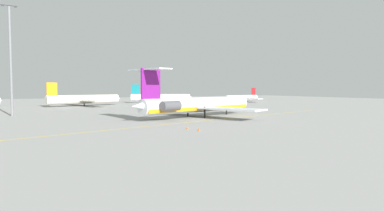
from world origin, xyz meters
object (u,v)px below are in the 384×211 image
safety_cone_wingtip (199,129)px  ground_crew_portside (201,106)px  ground_crew_near_nose (173,107)px  airliner_mid_right (162,98)px  safety_cone_nose (187,128)px  main_jetliner (196,105)px  airliner_mid_left (86,99)px  airliner_far_right (241,98)px  ground_crew_near_tail (214,107)px  light_mast (11,56)px

safety_cone_wingtip → ground_crew_portside: bearing=58.7°
ground_crew_near_nose → ground_crew_portside: size_ratio=0.97×
airliner_mid_right → safety_cone_nose: size_ratio=55.13×
airliner_mid_right → safety_cone_nose: bearing=-87.1°
ground_crew_portside → safety_cone_nose: (-30.29, -45.61, -0.84)m
main_jetliner → airliner_mid_right: (25.21, 78.89, -0.54)m
airliner_mid_left → ground_crew_portside: airliner_mid_left is taller
airliner_far_right → main_jetliner: bearing=33.6°
main_jetliner → safety_cone_nose: 24.79m
ground_crew_near_tail → safety_cone_nose: 49.81m
main_jetliner → safety_cone_wingtip: 26.91m
ground_crew_portside → airliner_mid_left: bearing=-113.1°
airliner_mid_right → light_mast: light_mast is taller
airliner_far_right → ground_crew_near_nose: bearing=22.9°
safety_cone_nose → airliner_mid_left: bearing=90.5°
safety_cone_wingtip → light_mast: size_ratio=0.02×
main_jetliner → airliner_far_right: 95.42m
safety_cone_wingtip → light_mast: light_mast is taller
ground_crew_near_tail → ground_crew_portside: 6.81m
airliner_mid_left → ground_crew_portside: size_ratio=18.58×
main_jetliner → safety_cone_nose: (-13.68, -20.45, -3.04)m
safety_cone_nose → ground_crew_portside: bearing=56.4°
airliner_mid_left → light_mast: light_mast is taller
airliner_far_right → safety_cone_wingtip: bearing=37.0°
ground_crew_near_nose → light_mast: size_ratio=0.06×
airliner_far_right → ground_crew_near_nose: size_ratio=15.32×
airliner_mid_left → ground_crew_near_nose: airliner_mid_left is taller
airliner_far_right → ground_crew_near_nose: 74.91m
safety_cone_nose → safety_cone_wingtip: size_ratio=1.00×
ground_crew_portside → ground_crew_near_tail: bearing=38.8°
main_jetliner → safety_cone_wingtip: main_jetliner is taller
safety_cone_wingtip → light_mast: bearing=120.1°
safety_cone_wingtip → ground_crew_near_tail: bearing=54.0°
safety_cone_nose → airliner_mid_right: bearing=68.6°
airliner_mid_left → ground_crew_portside: bearing=-67.8°
ground_crew_near_tail → airliner_far_right: bearing=48.0°
airliner_mid_right → ground_crew_portside: 54.43m
main_jetliner → airliner_mid_right: bearing=57.2°
light_mast → ground_crew_near_nose: bearing=-2.2°
light_mast → main_jetliner: bearing=-32.7°
airliner_mid_right → airliner_far_right: (41.81, -10.98, -0.48)m
airliner_mid_right → ground_crew_portside: airliner_mid_right is taller
airliner_far_right → ground_crew_near_tail: bearing=33.2°
light_mast → safety_cone_wingtip: bearing=-59.9°
main_jetliner → light_mast: bearing=132.2°
ground_crew_portside → airliner_far_right: bearing=161.9°
safety_cone_nose → safety_cone_wingtip: same height
main_jetliner → airliner_far_right: main_jetliner is taller
ground_crew_near_tail → safety_cone_wingtip: size_ratio=3.29×
ground_crew_portside → light_mast: (-58.83, 1.95, 15.28)m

